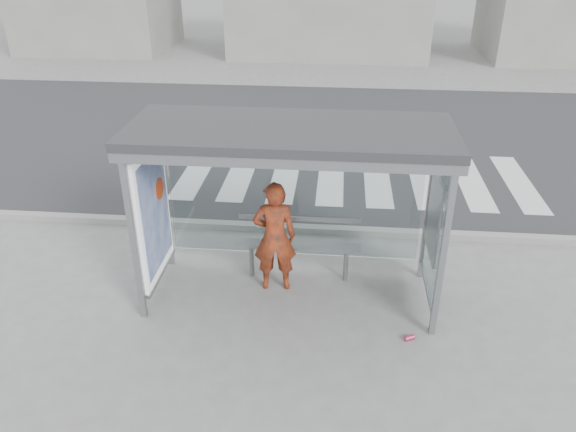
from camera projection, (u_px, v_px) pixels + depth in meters
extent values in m
plane|color=slate|center=(290.00, 295.00, 8.40)|extent=(80.00, 80.00, 0.00)
cube|color=#2C2C2F|center=(314.00, 137.00, 14.57)|extent=(30.00, 10.00, 0.01)
cube|color=gray|center=(300.00, 228.00, 10.09)|extent=(30.00, 0.18, 0.12)
cube|color=silver|center=(197.00, 171.00, 12.58)|extent=(0.55, 3.00, 0.00)
cube|color=silver|center=(241.00, 173.00, 12.49)|extent=(0.55, 3.00, 0.00)
cube|color=silver|center=(286.00, 174.00, 12.41)|extent=(0.55, 3.00, 0.00)
cube|color=silver|center=(331.00, 176.00, 12.33)|extent=(0.55, 3.00, 0.00)
cube|color=silver|center=(377.00, 178.00, 12.24)|extent=(0.55, 3.00, 0.00)
cube|color=silver|center=(423.00, 180.00, 12.16)|extent=(0.55, 3.00, 0.00)
cube|color=silver|center=(470.00, 181.00, 12.08)|extent=(0.55, 3.00, 0.00)
cube|color=silver|center=(518.00, 183.00, 11.99)|extent=(0.55, 3.00, 0.00)
cube|color=gray|center=(134.00, 239.00, 7.37)|extent=(0.08, 0.08, 2.50)
cube|color=gray|center=(443.00, 254.00, 7.04)|extent=(0.08, 0.08, 2.50)
cube|color=gray|center=(164.00, 194.00, 8.60)|extent=(0.08, 0.08, 2.50)
cube|color=gray|center=(429.00, 205.00, 8.27)|extent=(0.08, 0.08, 2.50)
cube|color=#2D2D30|center=(290.00, 131.00, 7.21)|extent=(4.25, 1.65, 0.12)
cube|color=gray|center=(284.00, 162.00, 6.59)|extent=(4.25, 0.06, 0.18)
cube|color=white|center=(294.00, 196.00, 8.41)|extent=(3.80, 0.02, 2.00)
cube|color=white|center=(150.00, 212.00, 7.96)|extent=(0.15, 1.25, 2.00)
cube|color=#2F4AA9|center=(156.00, 212.00, 7.96)|extent=(0.01, 1.10, 1.70)
cylinder|color=red|center=(160.00, 189.00, 8.06)|extent=(0.02, 0.32, 0.32)
cube|color=white|center=(436.00, 224.00, 7.63)|extent=(0.03, 1.25, 2.00)
cube|color=beige|center=(434.00, 216.00, 7.63)|extent=(0.03, 0.86, 1.16)
imported|color=#D95114|center=(275.00, 237.00, 8.19)|extent=(0.68, 0.49, 1.74)
cube|color=slate|center=(299.00, 246.00, 8.54)|extent=(1.88, 0.23, 0.05)
cylinder|color=slate|center=(252.00, 260.00, 8.74)|extent=(0.07, 0.07, 0.55)
cylinder|color=slate|center=(346.00, 265.00, 8.62)|extent=(0.07, 0.07, 0.55)
cube|color=slate|center=(300.00, 219.00, 8.54)|extent=(1.88, 0.04, 0.06)
cylinder|color=#D63E6E|center=(409.00, 338.00, 7.47)|extent=(0.15, 0.13, 0.07)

